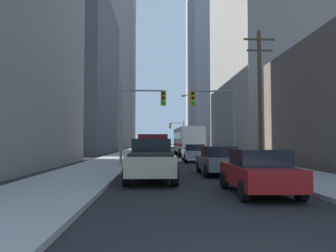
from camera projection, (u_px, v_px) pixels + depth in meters
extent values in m
cube|color=#9E9E99|center=(132.00, 152.00, 52.80)|extent=(3.87, 160.00, 0.15)
cube|color=#9E9E99|center=(198.00, 152.00, 53.24)|extent=(3.87, 160.00, 0.15)
cube|color=silver|center=(187.00, 140.00, 39.92)|extent=(2.76, 11.55, 2.90)
cube|color=black|center=(177.00, 136.00, 39.89)|extent=(0.26, 10.58, 0.80)
cube|color=red|center=(177.00, 145.00, 39.84)|extent=(0.25, 10.58, 0.28)
cylinder|color=black|center=(176.00, 151.00, 43.82)|extent=(0.32, 1.00, 1.00)
cylinder|color=black|center=(193.00, 151.00, 43.92)|extent=(0.32, 1.00, 1.00)
cylinder|color=black|center=(180.00, 153.00, 36.59)|extent=(0.32, 1.00, 1.00)
cylinder|color=black|center=(201.00, 153.00, 36.68)|extent=(0.32, 1.00, 1.00)
cube|color=#C6B793|center=(151.00, 163.00, 14.59)|extent=(2.02, 5.41, 0.80)
cube|color=black|center=(151.00, 146.00, 15.59)|extent=(1.81, 1.81, 0.70)
cube|color=black|center=(151.00, 154.00, 13.26)|extent=(1.77, 2.38, 0.10)
cylinder|color=black|center=(132.00, 169.00, 16.25)|extent=(0.28, 0.80, 0.80)
cylinder|color=black|center=(171.00, 169.00, 16.33)|extent=(0.28, 0.80, 0.80)
cylinder|color=black|center=(126.00, 176.00, 12.80)|extent=(0.28, 0.80, 0.80)
cylinder|color=black|center=(175.00, 176.00, 12.88)|extent=(0.28, 0.80, 0.80)
cube|color=maroon|center=(153.00, 148.00, 24.16)|extent=(2.06, 5.22, 1.90)
cube|color=black|center=(154.00, 142.00, 26.78)|extent=(1.76, 0.04, 0.60)
cylinder|color=black|center=(141.00, 159.00, 25.74)|extent=(0.24, 0.72, 0.72)
cylinder|color=black|center=(165.00, 159.00, 25.82)|extent=(0.24, 0.72, 0.72)
cylinder|color=black|center=(139.00, 162.00, 22.42)|extent=(0.24, 0.72, 0.72)
cylinder|color=black|center=(167.00, 162.00, 22.49)|extent=(0.24, 0.72, 0.72)
cube|color=maroon|center=(258.00, 175.00, 10.91)|extent=(1.88, 4.23, 0.65)
cube|color=black|center=(259.00, 157.00, 10.79)|extent=(1.62, 1.93, 0.55)
cylinder|color=black|center=(224.00, 180.00, 12.20)|extent=(0.22, 0.64, 0.64)
cylinder|color=black|center=(269.00, 180.00, 12.27)|extent=(0.22, 0.64, 0.64)
cylinder|color=black|center=(244.00, 191.00, 9.52)|extent=(0.22, 0.64, 0.64)
cylinder|color=black|center=(301.00, 191.00, 9.59)|extent=(0.22, 0.64, 0.64)
cube|color=slate|center=(218.00, 163.00, 17.20)|extent=(1.91, 4.25, 0.65)
cube|color=black|center=(219.00, 151.00, 17.08)|extent=(1.63, 1.94, 0.55)
cylinder|color=black|center=(199.00, 167.00, 18.49)|extent=(0.22, 0.64, 0.64)
cylinder|color=black|center=(229.00, 167.00, 18.56)|extent=(0.22, 0.64, 0.64)
cylinder|color=black|center=(206.00, 171.00, 15.81)|extent=(0.22, 0.64, 0.64)
cylinder|color=black|center=(241.00, 171.00, 15.88)|extent=(0.22, 0.64, 0.64)
cube|color=#B7BABF|center=(194.00, 154.00, 28.01)|extent=(1.91, 4.25, 0.65)
cube|color=black|center=(194.00, 147.00, 27.89)|extent=(1.63, 1.94, 0.55)
cylinder|color=black|center=(183.00, 157.00, 29.30)|extent=(0.22, 0.64, 0.64)
cylinder|color=black|center=(202.00, 157.00, 29.37)|extent=(0.22, 0.64, 0.64)
cylinder|color=black|center=(186.00, 159.00, 26.62)|extent=(0.22, 0.64, 0.64)
cylinder|color=black|center=(206.00, 159.00, 26.69)|extent=(0.22, 0.64, 0.64)
cylinder|color=gray|center=(121.00, 124.00, 22.89)|extent=(0.18, 0.18, 6.00)
cylinder|color=gray|center=(142.00, 91.00, 23.06)|extent=(3.00, 0.12, 0.12)
cube|color=gold|center=(163.00, 98.00, 23.10)|extent=(0.38, 0.30, 1.05)
sphere|color=black|center=(163.00, 93.00, 22.94)|extent=(0.24, 0.24, 0.24)
sphere|color=black|center=(163.00, 98.00, 22.93)|extent=(0.24, 0.24, 0.24)
sphere|color=#19D833|center=(163.00, 102.00, 22.91)|extent=(0.24, 0.24, 0.24)
cylinder|color=gray|center=(234.00, 124.00, 23.22)|extent=(0.18, 0.18, 6.00)
cylinder|color=gray|center=(213.00, 91.00, 23.27)|extent=(3.00, 0.12, 0.12)
cube|color=gold|center=(193.00, 98.00, 23.18)|extent=(0.38, 0.30, 1.05)
sphere|color=black|center=(193.00, 93.00, 23.03)|extent=(0.24, 0.24, 0.24)
sphere|color=black|center=(193.00, 98.00, 23.01)|extent=(0.24, 0.24, 0.24)
sphere|color=#19D833|center=(193.00, 103.00, 23.00)|extent=(0.24, 0.24, 0.24)
cylinder|color=gray|center=(184.00, 135.00, 63.90)|extent=(0.18, 0.18, 6.00)
cylinder|color=gray|center=(177.00, 123.00, 63.95)|extent=(2.68, 0.12, 0.12)
cube|color=gold|center=(170.00, 126.00, 63.87)|extent=(0.38, 0.30, 1.05)
sphere|color=black|center=(170.00, 124.00, 63.72)|extent=(0.24, 0.24, 0.24)
sphere|color=#F9A514|center=(170.00, 126.00, 63.70)|extent=(0.24, 0.24, 0.24)
sphere|color=black|center=(170.00, 127.00, 63.69)|extent=(0.24, 0.24, 0.24)
cylinder|color=brown|center=(260.00, 98.00, 22.83)|extent=(0.28, 0.28, 9.65)
cube|color=brown|center=(259.00, 39.00, 23.03)|extent=(2.20, 0.12, 0.12)
cube|color=brown|center=(259.00, 50.00, 23.00)|extent=(1.80, 0.12, 0.12)
cylinder|color=gray|center=(203.00, 125.00, 38.57)|extent=(0.16, 0.16, 7.50)
cylinder|color=gray|center=(193.00, 95.00, 38.69)|extent=(2.39, 0.10, 0.10)
ellipsoid|color=#4C4C51|center=(183.00, 96.00, 38.64)|extent=(0.56, 0.32, 0.20)
cube|color=#4C515B|center=(56.00, 77.00, 51.20)|extent=(17.42, 23.81, 23.94)
cube|color=gray|center=(91.00, 45.00, 91.88)|extent=(24.02, 23.62, 58.46)
cube|color=gray|center=(278.00, 58.00, 48.91)|extent=(16.54, 24.69, 28.76)
cube|color=#93939E|center=(222.00, 52.00, 94.49)|extent=(18.98, 25.40, 55.92)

